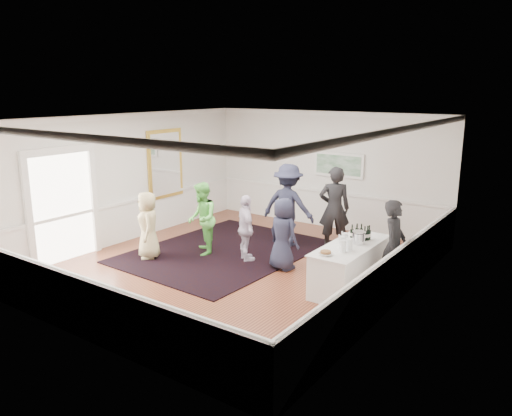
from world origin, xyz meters
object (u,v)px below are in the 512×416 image
Objects in this scene: serving_table at (350,266)px; bartender at (394,246)px; guest_dark_a at (288,205)px; nut_bowl at (326,253)px; guest_dark_b at (334,209)px; guest_lilac at (246,228)px; ice_bucket at (359,238)px; guest_tan at (148,225)px; guest_navy at (283,234)px; guest_green at (202,219)px.

serving_table is 1.20× the size of bartender.
guest_dark_a reaches higher than nut_bowl.
serving_table is at bearing 91.70° from guest_dark_b.
guest_dark_b reaches higher than serving_table.
guest_lilac is 0.74× the size of guest_dark_a.
bartender is at bearing 151.33° from guest_dark_a.
bartender is 6.84× the size of ice_bucket.
serving_table is 8.87× the size of nut_bowl.
ice_bucket is at bearing 143.31° from guest_dark_a.
nut_bowl is at bearing -162.43° from guest_lilac.
guest_tan is (-5.21, -1.37, -0.12)m from bartender.
guest_navy is at bearing 48.76° from guest_dark_b.
bartender is at bearing -137.86° from guest_lilac.
guest_dark_a is at bearing 150.04° from ice_bucket.
ice_bucket is 1.00m from nut_bowl.
serving_table is at bearing -144.02° from guest_lilac.
guest_green is 3.13m from guest_dark_b.
guest_navy is 5.99× the size of ice_bucket.
ice_bucket is at bearing 59.81° from serving_table.
guest_tan is 0.76× the size of guest_dark_a.
guest_dark_b reaches higher than guest_tan.
guest_green is at bearing 46.03° from guest_dark_a.
guest_tan is at bearing 68.63° from guest_lilac.
guest_lilac is 0.95m from guest_navy.
serving_table is at bearing 82.02° from nut_bowl.
guest_navy is (-0.28, -1.83, -0.23)m from guest_dark_b.
ice_bucket is (-0.64, -0.17, 0.09)m from bartender.
ice_bucket is at bearing 98.59° from bartender.
bartender is at bearing 15.15° from ice_bucket.
nut_bowl is (-0.84, -1.15, 0.01)m from bartender.
guest_dark_a reaches higher than guest_lilac.
guest_tan is 6.40× the size of nut_bowl.
guest_tan is at bearing -165.31° from ice_bucket.
guest_tan reaches higher than serving_table.
guest_tan reaches higher than nut_bowl.
serving_table is at bearing 107.69° from bartender.
guest_dark_b is 2.29m from ice_bucket.
bartender is 2.35m from guest_navy.
guest_dark_b is (3.15, 3.00, 0.24)m from guest_tan.
guest_lilac is 1.52m from guest_dark_a.
bartender is 3.36m from guest_dark_a.
guest_navy is 1.77m from nut_bowl.
ice_bucket is at bearing 52.33° from guest_green.
guest_lilac is at bearing 13.86° from guest_navy.
guest_lilac is 2.66m from ice_bucket.
bartender reaches higher than guest_lilac.
nut_bowl is at bearing 37.00° from guest_green.
guest_tan is 5.94× the size of ice_bucket.
guest_dark_b is at bearing 124.17° from serving_table.
nut_bowl is at bearing 159.93° from guest_navy.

